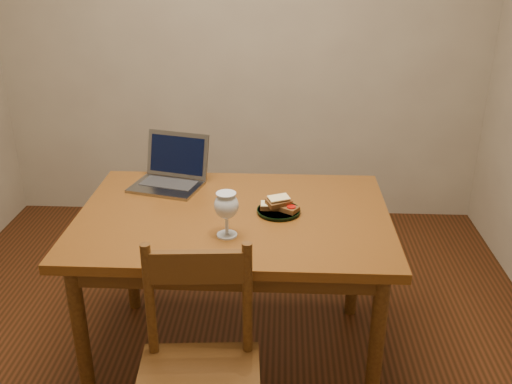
{
  "coord_description": "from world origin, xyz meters",
  "views": [
    {
      "loc": [
        0.27,
        -2.11,
        1.78
      ],
      "look_at": [
        0.17,
        0.12,
        0.8
      ],
      "focal_mm": 40.0,
      "sensor_mm": 36.0,
      "label": 1
    }
  ],
  "objects_px": {
    "plate": "(279,211)",
    "milk_glass": "(227,214)",
    "table": "(234,232)",
    "laptop": "(172,171)",
    "chair": "(198,367)"
  },
  "relations": [
    {
      "from": "plate",
      "to": "milk_glass",
      "type": "bearing_deg",
      "value": -132.99
    },
    {
      "from": "chair",
      "to": "plate",
      "type": "xyz_separation_m",
      "value": [
        0.26,
        0.66,
        0.27
      ]
    },
    {
      "from": "table",
      "to": "plate",
      "type": "relative_size",
      "value": 7.1
    },
    {
      "from": "table",
      "to": "laptop",
      "type": "xyz_separation_m",
      "value": [
        -0.32,
        0.31,
        0.14
      ]
    },
    {
      "from": "laptop",
      "to": "table",
      "type": "bearing_deg",
      "value": -29.88
    },
    {
      "from": "chair",
      "to": "plate",
      "type": "relative_size",
      "value": 2.42
    },
    {
      "from": "milk_glass",
      "to": "plate",
      "type": "bearing_deg",
      "value": 47.01
    },
    {
      "from": "table",
      "to": "plate",
      "type": "height_order",
      "value": "plate"
    },
    {
      "from": "chair",
      "to": "laptop",
      "type": "xyz_separation_m",
      "value": [
        -0.25,
        0.96,
        0.32
      ]
    },
    {
      "from": "table",
      "to": "laptop",
      "type": "distance_m",
      "value": 0.47
    },
    {
      "from": "chair",
      "to": "milk_glass",
      "type": "relative_size",
      "value": 2.43
    },
    {
      "from": "chair",
      "to": "milk_glass",
      "type": "height_order",
      "value": "milk_glass"
    },
    {
      "from": "table",
      "to": "chair",
      "type": "height_order",
      "value": "chair"
    },
    {
      "from": "table",
      "to": "chair",
      "type": "xyz_separation_m",
      "value": [
        -0.07,
        -0.64,
        -0.18
      ]
    },
    {
      "from": "plate",
      "to": "laptop",
      "type": "xyz_separation_m",
      "value": [
        -0.5,
        0.3,
        0.05
      ]
    }
  ]
}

